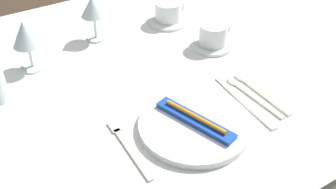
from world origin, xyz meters
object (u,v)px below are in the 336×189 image
object	(u,v)px
dinner_plate	(195,125)
spoon_dessert	(255,88)
spoon_soup	(247,92)
wine_glass_centre	(93,9)
wine_glass_left	(25,36)
fork_outer	(127,146)
dinner_knife	(245,103)
coffee_cup_right	(169,11)
coffee_cup_left	(214,34)
toothbrush_package	(195,120)

from	to	relation	value
dinner_plate	spoon_dessert	world-z (taller)	dinner_plate
spoon_soup	wine_glass_centre	bearing A→B (deg)	115.41
spoon_dessert	wine_glass_left	size ratio (longest dim) A/B	1.41
fork_outer	spoon_soup	size ratio (longest dim) A/B	1.02
dinner_knife	wine_glass_centre	world-z (taller)	wine_glass_centre
dinner_knife	coffee_cup_right	xyz separation A→B (m)	(0.06, 0.47, 0.04)
fork_outer	wine_glass_centre	xyz separation A→B (m)	(0.13, 0.48, 0.10)
coffee_cup_left	wine_glass_left	xyz separation A→B (m)	(-0.51, 0.17, 0.06)
dinner_knife	spoon_dessert	xyz separation A→B (m)	(0.06, 0.03, 0.00)
toothbrush_package	dinner_knife	xyz separation A→B (m)	(0.16, 0.01, -0.02)
coffee_cup_left	spoon_dessert	bearing A→B (deg)	-98.99
coffee_cup_left	coffee_cup_right	distance (m)	0.21
toothbrush_package	spoon_soup	bearing A→B (deg)	11.38
spoon_soup	coffee_cup_left	size ratio (longest dim) A/B	1.88
spoon_soup	dinner_plate	bearing A→B (deg)	-168.62
toothbrush_package	dinner_knife	world-z (taller)	toothbrush_package
toothbrush_package	spoon_soup	world-z (taller)	toothbrush_package
fork_outer	spoon_dessert	xyz separation A→B (m)	(0.38, 0.01, 0.00)
dinner_knife	wine_glass_left	distance (m)	0.61
spoon_soup	toothbrush_package	bearing A→B (deg)	-168.62
dinner_knife	coffee_cup_left	xyz separation A→B (m)	(0.10, 0.27, 0.04)
spoon_soup	coffee_cup_left	xyz separation A→B (m)	(0.06, 0.24, 0.04)
wine_glass_left	fork_outer	bearing A→B (deg)	-78.53
spoon_soup	wine_glass_left	bearing A→B (deg)	137.16
spoon_dessert	wine_glass_centre	world-z (taller)	wine_glass_centre
dinner_plate	wine_glass_centre	xyz separation A→B (m)	(-0.03, 0.51, 0.09)
coffee_cup_right	wine_glass_left	bearing A→B (deg)	-176.08
dinner_knife	toothbrush_package	bearing A→B (deg)	-177.30
spoon_dessert	fork_outer	bearing A→B (deg)	-177.87
coffee_cup_right	wine_glass_centre	size ratio (longest dim) A/B	0.77
dinner_plate	spoon_dessert	size ratio (longest dim) A/B	1.28
dinner_plate	fork_outer	size ratio (longest dim) A/B	1.29
toothbrush_package	wine_glass_left	world-z (taller)	wine_glass_left
fork_outer	coffee_cup_right	bearing A→B (deg)	49.54
spoon_dessert	wine_glass_left	distance (m)	0.63
dinner_plate	wine_glass_left	world-z (taller)	wine_glass_left
toothbrush_package	spoon_dessert	world-z (taller)	toothbrush_package
spoon_soup	coffee_cup_right	xyz separation A→B (m)	(0.03, 0.44, 0.04)
wine_glass_centre	coffee_cup_right	bearing A→B (deg)	-5.57
dinner_plate	toothbrush_package	bearing A→B (deg)	0.00
spoon_soup	wine_glass_centre	size ratio (longest dim) A/B	1.44
spoon_soup	coffee_cup_right	bearing A→B (deg)	86.00
dinner_knife	spoon_soup	bearing A→B (deg)	43.13
toothbrush_package	coffee_cup_right	bearing A→B (deg)	65.01
dinner_knife	wine_glass_centre	xyz separation A→B (m)	(-0.19, 0.50, 0.10)
coffee_cup_left	wine_glass_centre	bearing A→B (deg)	141.28
dinner_plate	spoon_dessert	xyz separation A→B (m)	(0.22, 0.04, -0.01)
coffee_cup_left	coffee_cup_right	size ratio (longest dim) A/B	0.99
toothbrush_package	wine_glass_centre	xyz separation A→B (m)	(-0.03, 0.51, 0.08)
fork_outer	dinner_knife	bearing A→B (deg)	-3.43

